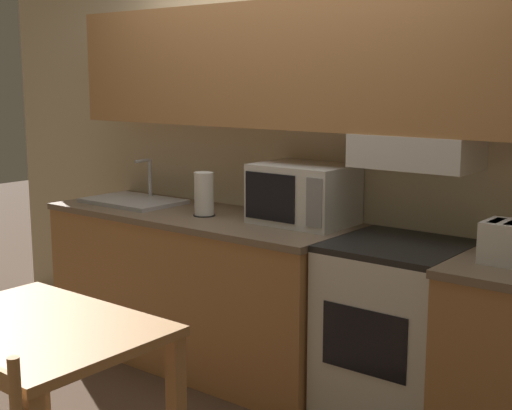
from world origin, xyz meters
TOP-DOWN VIEW (x-y plane):
  - ground_plane at (0.00, 0.00)m, footprint 16.00×16.00m
  - wall_back at (0.02, -0.07)m, footprint 5.44×0.38m
  - lower_counter_main at (-0.57, -0.33)m, footprint 1.91×0.68m
  - stove_range at (0.69, -0.31)m, footprint 0.61×0.62m
  - microwave at (0.07, -0.20)m, footprint 0.51×0.38m
  - sink_basin at (-1.12, -0.33)m, footprint 0.60×0.40m
  - paper_towel_roll at (-0.49, -0.37)m, footprint 0.13×0.13m
  - dining_table at (0.02, -1.85)m, footprint 0.92×0.68m

SIDE VIEW (x-z plane):
  - ground_plane at x=0.00m, z-range 0.00..0.00m
  - stove_range at x=0.69m, z-range 0.00..0.89m
  - lower_counter_main at x=-0.57m, z-range 0.00..0.89m
  - dining_table at x=0.02m, z-range 0.26..1.03m
  - sink_basin at x=-1.12m, z-range 0.77..1.04m
  - paper_towel_roll at x=-0.49m, z-range 0.89..1.14m
  - microwave at x=0.07m, z-range 0.89..1.21m
  - wall_back at x=0.02m, z-range 0.21..2.76m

